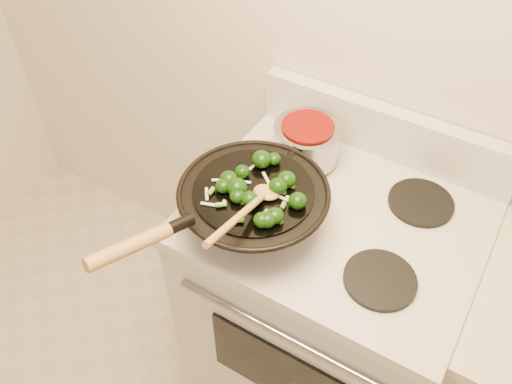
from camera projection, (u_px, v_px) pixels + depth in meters
The scene contains 5 objects.
stove at pixel (324, 303), 1.80m from camera, with size 0.78×0.67×1.08m.
wok at pixel (252, 205), 1.39m from camera, with size 0.39×0.63×0.21m.
stirfry at pixel (259, 188), 1.34m from camera, with size 0.25×0.25×0.05m.
wooden_spoon at pixel (251, 206), 1.27m from camera, with size 0.07×0.30×0.11m.
saucepan at pixel (306, 142), 1.58m from camera, with size 0.20×0.32×0.12m.
Camera 1 is at (0.28, 0.21, 2.02)m, focal length 38.00 mm.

